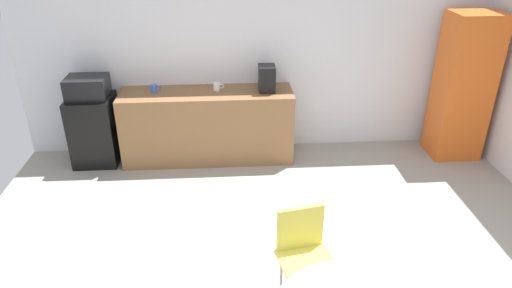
% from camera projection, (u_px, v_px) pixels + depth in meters
% --- Properties ---
extents(wall_back, '(6.00, 0.10, 2.60)m').
position_uv_depth(wall_back, '(257.00, 51.00, 5.81)').
color(wall_back, silver).
rests_on(wall_back, ground_plane).
extents(counter_block, '(2.13, 0.60, 0.90)m').
position_uv_depth(counter_block, '(208.00, 126.00, 5.84)').
color(counter_block, brown).
rests_on(counter_block, ground_plane).
extents(mini_fridge, '(0.54, 0.54, 0.87)m').
position_uv_depth(mini_fridge, '(95.00, 130.00, 5.77)').
color(mini_fridge, black).
rests_on(mini_fridge, ground_plane).
extents(microwave, '(0.48, 0.38, 0.26)m').
position_uv_depth(microwave, '(87.00, 87.00, 5.51)').
color(microwave, black).
rests_on(microwave, mini_fridge).
extents(locker_cabinet, '(0.60, 0.50, 1.84)m').
position_uv_depth(locker_cabinet, '(463.00, 87.00, 5.74)').
color(locker_cabinet, orange).
rests_on(locker_cabinet, ground_plane).
extents(chair_yellow, '(0.49, 0.49, 0.83)m').
position_uv_depth(chair_yellow, '(304.00, 246.00, 3.61)').
color(chair_yellow, silver).
rests_on(chair_yellow, ground_plane).
extents(mug_white, '(0.13, 0.08, 0.09)m').
position_uv_depth(mug_white, '(154.00, 88.00, 5.63)').
color(mug_white, '#3F66BF').
rests_on(mug_white, counter_block).
extents(mug_green, '(0.13, 0.08, 0.09)m').
position_uv_depth(mug_green, '(266.00, 88.00, 5.64)').
color(mug_green, '#3F66BF').
rests_on(mug_green, counter_block).
extents(mug_red, '(0.13, 0.08, 0.09)m').
position_uv_depth(mug_red, '(217.00, 87.00, 5.68)').
color(mug_red, white).
rests_on(mug_red, counter_block).
extents(coffee_maker, '(0.20, 0.24, 0.32)m').
position_uv_depth(coffee_maker, '(267.00, 78.00, 5.62)').
color(coffee_maker, black).
rests_on(coffee_maker, counter_block).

